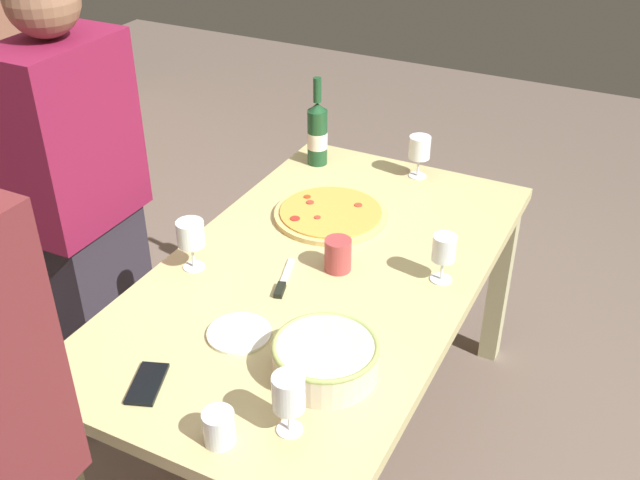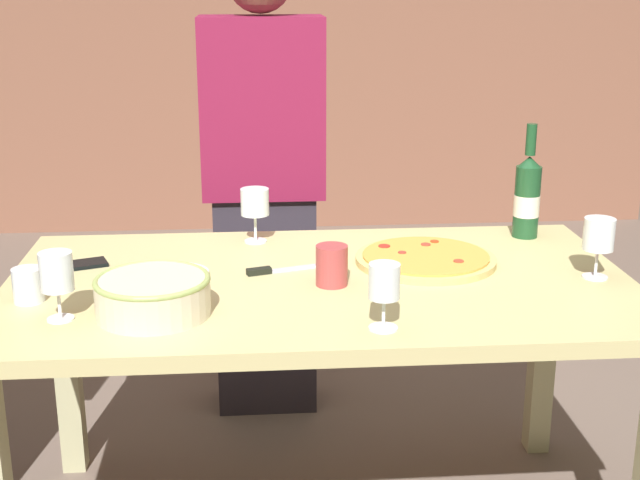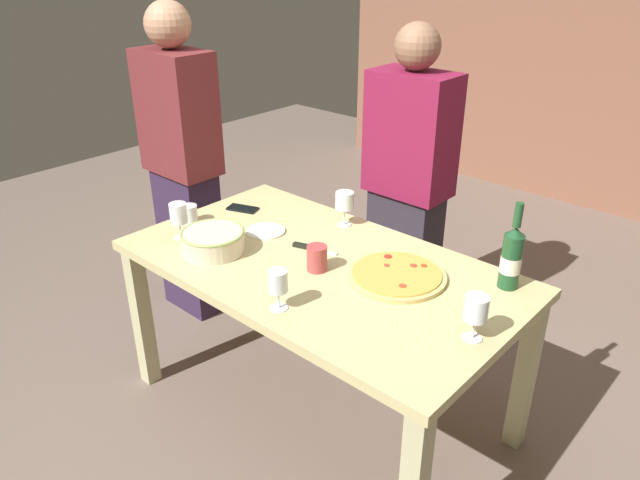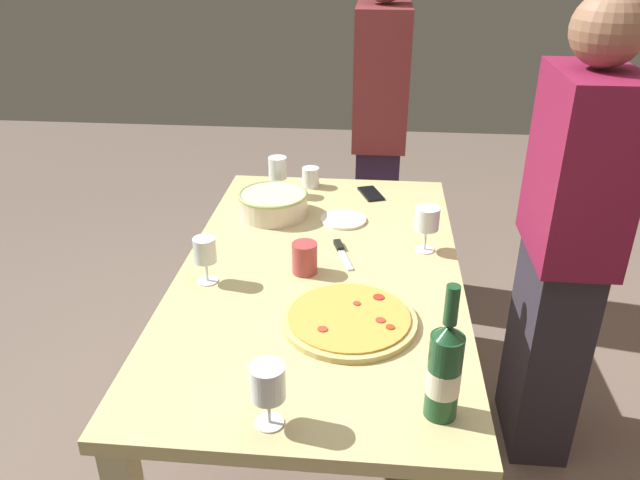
# 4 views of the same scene
# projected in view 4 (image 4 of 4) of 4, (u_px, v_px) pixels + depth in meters

# --- Properties ---
(ground_plane) EXTENTS (8.00, 8.00, 0.00)m
(ground_plane) POSITION_uv_depth(u_px,v_px,m) (320.00, 442.00, 2.35)
(ground_plane) COLOR #6F5E53
(dining_table) EXTENTS (1.60, 0.90, 0.75)m
(dining_table) POSITION_uv_depth(u_px,v_px,m) (320.00, 293.00, 2.06)
(dining_table) COLOR #C9BC7D
(dining_table) RESTS_ON ground
(pizza) EXTENTS (0.38, 0.38, 0.03)m
(pizza) POSITION_uv_depth(u_px,v_px,m) (349.00, 319.00, 1.74)
(pizza) COLOR #D4B86C
(pizza) RESTS_ON dining_table
(serving_bowl) EXTENTS (0.26, 0.26, 0.09)m
(serving_bowl) POSITION_uv_depth(u_px,v_px,m) (273.00, 203.00, 2.36)
(serving_bowl) COLOR beige
(serving_bowl) RESTS_ON dining_table
(wine_bottle) EXTENTS (0.08, 0.08, 0.34)m
(wine_bottle) POSITION_uv_depth(u_px,v_px,m) (444.00, 370.00, 1.36)
(wine_bottle) COLOR #1B4826
(wine_bottle) RESTS_ON dining_table
(wine_glass_near_pizza) EXTENTS (0.07, 0.07, 0.15)m
(wine_glass_near_pizza) POSITION_uv_depth(u_px,v_px,m) (205.00, 251.00, 1.89)
(wine_glass_near_pizza) COLOR white
(wine_glass_near_pizza) RESTS_ON dining_table
(wine_glass_by_bottle) EXTENTS (0.07, 0.07, 0.16)m
(wine_glass_by_bottle) POSITION_uv_depth(u_px,v_px,m) (278.00, 170.00, 2.52)
(wine_glass_by_bottle) COLOR white
(wine_glass_by_bottle) RESTS_ON dining_table
(wine_glass_far_left) EXTENTS (0.08, 0.08, 0.16)m
(wine_glass_far_left) POSITION_uv_depth(u_px,v_px,m) (268.00, 385.00, 1.34)
(wine_glass_far_left) COLOR white
(wine_glass_far_left) RESTS_ON dining_table
(wine_glass_far_right) EXTENTS (0.08, 0.08, 0.16)m
(wine_glass_far_right) POSITION_uv_depth(u_px,v_px,m) (427.00, 219.00, 2.08)
(wine_glass_far_right) COLOR white
(wine_glass_far_right) RESTS_ON dining_table
(cup_amber) EXTENTS (0.07, 0.07, 0.08)m
(cup_amber) POSITION_uv_depth(u_px,v_px,m) (311.00, 177.00, 2.63)
(cup_amber) COLOR white
(cup_amber) RESTS_ON dining_table
(cup_ceramic) EXTENTS (0.08, 0.08, 0.10)m
(cup_ceramic) POSITION_uv_depth(u_px,v_px,m) (305.00, 258.00, 1.97)
(cup_ceramic) COLOR #AC4041
(cup_ceramic) RESTS_ON dining_table
(side_plate) EXTENTS (0.17, 0.17, 0.01)m
(side_plate) POSITION_uv_depth(u_px,v_px,m) (343.00, 220.00, 2.34)
(side_plate) COLOR white
(side_plate) RESTS_ON dining_table
(cell_phone) EXTENTS (0.16, 0.12, 0.01)m
(cell_phone) POSITION_uv_depth(u_px,v_px,m) (371.00, 194.00, 2.56)
(cell_phone) COLOR black
(cell_phone) RESTS_ON dining_table
(pizza_knife) EXTENTS (0.20, 0.08, 0.02)m
(pizza_knife) POSITION_uv_depth(u_px,v_px,m) (341.00, 251.00, 2.11)
(pizza_knife) COLOR silver
(pizza_knife) RESTS_ON dining_table
(person_host) EXTENTS (0.41, 0.24, 1.59)m
(person_host) POSITION_uv_depth(u_px,v_px,m) (565.00, 246.00, 2.04)
(person_host) COLOR #2D2731
(person_host) RESTS_ON ground
(person_guest_left) EXTENTS (0.40, 0.24, 1.66)m
(person_guest_left) POSITION_uv_depth(u_px,v_px,m) (379.00, 136.00, 2.95)
(person_guest_left) COLOR #31223E
(person_guest_left) RESTS_ON ground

